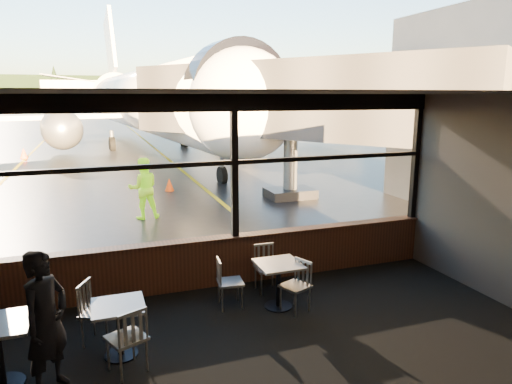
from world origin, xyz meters
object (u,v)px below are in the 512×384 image
jet_bridge (292,125)px  chair_near_e (295,287)px  cafe_table_mid (120,330)px  cone_nose (169,185)px  chair_mid_w (99,313)px  cafe_table_left (0,355)px  ground_crew (143,188)px  chair_near_w (230,283)px  cafe_table_near (278,285)px  passenger (46,322)px  chair_near_n (267,269)px  chair_mid_s (126,339)px  cone_wing (24,153)px  airliner (149,58)px

jet_bridge → chair_near_e: size_ratio=13.74×
cafe_table_mid → cone_nose: (2.39, 10.79, -0.14)m
cone_nose → chair_near_e: bearing=-87.9°
chair_mid_w → cafe_table_left: bearing=-35.1°
chair_mid_w → ground_crew: bearing=-166.2°
cone_nose → chair_near_w: bearing=-93.3°
cafe_table_near → passenger: passenger is taller
chair_mid_w → cone_nose: chair_mid_w is taller
chair_mid_w → chair_near_n: bearing=131.3°
jet_bridge → chair_near_n: jet_bridge is taller
chair_mid_s → passenger: bearing=160.9°
cafe_table_left → chair_near_n: (4.02, 1.49, 0.01)m
cafe_table_mid → chair_mid_w: (-0.25, 0.46, 0.08)m
cafe_table_near → chair_mid_w: size_ratio=0.85×
chair_mid_w → chair_mid_s: bearing=45.3°
chair_near_n → cone_wing: bearing=-71.8°
passenger → ground_crew: ground_crew is taller
cafe_table_left → cone_wing: size_ratio=1.45×
chair_near_w → chair_near_e: bearing=67.3°
jet_bridge → cone_nose: (-3.41, 3.43, -2.34)m
jet_bridge → cone_nose: 5.38m
chair_mid_s → ground_crew: ground_crew is taller
jet_bridge → ground_crew: size_ratio=6.72×
cafe_table_left → chair_near_w: (3.22, 1.11, 0.01)m
chair_near_n → chair_mid_s: size_ratio=0.94×
chair_near_w → cone_wing: bearing=-159.6°
cone_wing → ground_crew: bearing=-72.0°
jet_bridge → passenger: size_ratio=6.74×
cafe_table_near → cone_wing: size_ratio=1.36×
cafe_table_near → chair_mid_w: (-2.82, -0.17, 0.07)m
jet_bridge → airliner: bearing=97.8°
chair_near_n → chair_mid_w: 2.99m
cafe_table_mid → chair_near_w: size_ratio=0.87×
cone_wing → cafe_table_mid: bearing=-80.2°
chair_near_e → chair_near_w: size_ratio=1.00×
cafe_table_mid → cafe_table_left: size_ratio=0.90×
chair_mid_s → cone_wing: chair_mid_s is taller
cafe_table_left → cone_wing: cafe_table_left is taller
cafe_table_left → cone_nose: cafe_table_left is taller
chair_near_e → ground_crew: 6.99m
airliner → chair_near_w: (-1.67, -23.34, -5.34)m
cafe_table_left → cone_nose: 11.63m
chair_near_e → cone_nose: chair_near_e is taller
passenger → chair_mid_s: bearing=-48.8°
airliner → jet_bridge: 17.35m
jet_bridge → chair_mid_s: bearing=-126.5°
ground_crew → cone_wing: ground_crew is taller
chair_near_e → cone_wing: (-6.66, 22.10, -0.14)m
chair_near_n → cone_wing: 22.19m
chair_near_e → cone_nose: size_ratio=1.82×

